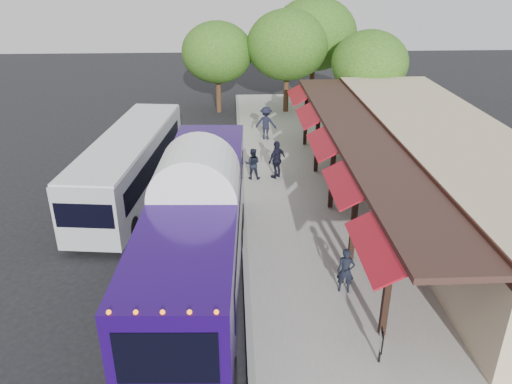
# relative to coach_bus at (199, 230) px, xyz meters

# --- Properties ---
(ground) EXTENTS (90.00, 90.00, 0.00)m
(ground) POSITION_rel_coach_bus_xyz_m (1.45, 1.14, -2.10)
(ground) COLOR black
(ground) RESTS_ON ground
(sidewalk) EXTENTS (10.00, 40.00, 0.15)m
(sidewalk) POSITION_rel_coach_bus_xyz_m (6.45, 5.14, -2.03)
(sidewalk) COLOR #9E9B93
(sidewalk) RESTS_ON ground
(curb) EXTENTS (0.20, 40.00, 0.16)m
(curb) POSITION_rel_coach_bus_xyz_m (1.50, 5.14, -2.03)
(curb) COLOR gray
(curb) RESTS_ON ground
(station_shelter) EXTENTS (8.15, 20.00, 3.60)m
(station_shelter) POSITION_rel_coach_bus_xyz_m (9.83, 5.14, -0.25)
(station_shelter) COLOR tan
(station_shelter) RESTS_ON ground
(coach_bus) EXTENTS (3.13, 12.33, 3.91)m
(coach_bus) POSITION_rel_coach_bus_xyz_m (0.00, 0.00, 0.00)
(coach_bus) COLOR #1F0754
(coach_bus) RESTS_ON ground
(city_bus) EXTENTS (3.55, 10.94, 2.89)m
(city_bus) POSITION_rel_coach_bus_xyz_m (-3.46, 7.12, -0.50)
(city_bus) COLOR #999CA1
(city_bus) RESTS_ON ground
(ped_a) EXTENTS (0.62, 0.48, 1.52)m
(ped_a) POSITION_rel_coach_bus_xyz_m (4.62, -0.71, -1.19)
(ped_a) COLOR black
(ped_a) RESTS_ON sidewalk
(ped_b) EXTENTS (0.82, 0.67, 1.54)m
(ped_b) POSITION_rel_coach_bus_xyz_m (2.05, 8.52, -1.18)
(ped_b) COLOR black
(ped_b) RESTS_ON sidewalk
(ped_c) EXTENTS (1.11, 1.08, 1.87)m
(ped_c) POSITION_rel_coach_bus_xyz_m (3.23, 8.59, -1.02)
(ped_c) COLOR black
(ped_c) RESTS_ON sidewalk
(ped_d) EXTENTS (1.40, 1.04, 1.94)m
(ped_d) POSITION_rel_coach_bus_xyz_m (3.08, 14.41, -0.98)
(ped_d) COLOR black
(ped_d) RESTS_ON sidewalk
(sign_board) EXTENTS (0.13, 0.45, 0.99)m
(sign_board) POSITION_rel_coach_bus_xyz_m (4.89, -3.86, -1.28)
(sign_board) COLOR black
(sign_board) RESTS_ON sidewalk
(tree_left) EXTENTS (5.47, 5.47, 7.00)m
(tree_left) POSITION_rel_coach_bus_xyz_m (4.86, 20.30, 2.56)
(tree_left) COLOR #382314
(tree_left) RESTS_ON ground
(tree_mid) EXTENTS (5.96, 5.96, 7.63)m
(tree_mid) POSITION_rel_coach_bus_xyz_m (6.96, 22.36, 2.99)
(tree_mid) COLOR #382314
(tree_mid) RESTS_ON ground
(tree_right) EXTENTS (4.72, 4.72, 6.04)m
(tree_right) POSITION_rel_coach_bus_xyz_m (9.64, 17.06, 1.92)
(tree_right) COLOR #382314
(tree_right) RESTS_ON ground
(tree_far) EXTENTS (4.84, 4.84, 6.20)m
(tree_far) POSITION_rel_coach_bus_xyz_m (0.17, 20.88, 2.03)
(tree_far) COLOR #382314
(tree_far) RESTS_ON ground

